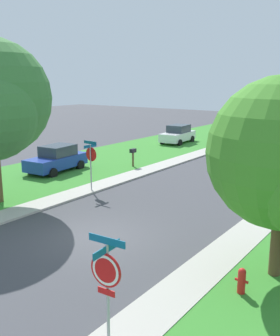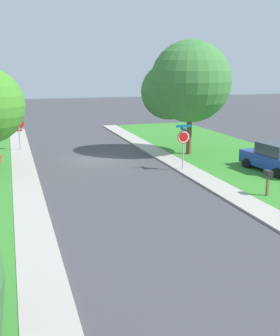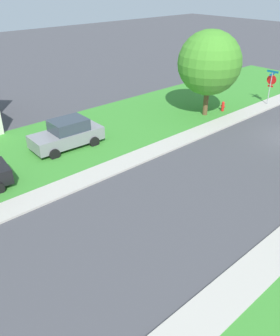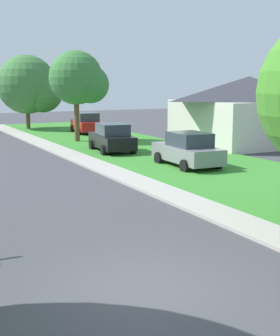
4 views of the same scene
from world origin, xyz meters
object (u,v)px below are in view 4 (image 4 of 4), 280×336
(car_grey_across_road, at_px, (188,150))
(tree_sidewalk_mid, at_px, (31,86))
(house_right_setback, at_px, (248,109))
(car_red_near_corner, at_px, (87,123))
(car_black_far_down_street, at_px, (112,138))
(tree_sidewalk_far, at_px, (80,80))

(car_grey_across_road, distance_m, tree_sidewalk_mid, 23.13)
(car_grey_across_road, xyz_separation_m, tree_sidewalk_mid, (-1.78, 22.87, 2.99))
(car_grey_across_road, xyz_separation_m, house_right_setback, (8.61, 5.77, 1.50))
(car_red_near_corner, distance_m, car_black_far_down_street, 10.98)
(car_red_near_corner, bearing_deg, tree_sidewalk_mid, 118.07)
(tree_sidewalk_mid, bearing_deg, car_grey_across_road, -85.54)
(car_grey_across_road, relative_size, car_red_near_corner, 0.97)
(car_black_far_down_street, xyz_separation_m, tree_sidewalk_mid, (-0.55, 16.41, 2.99))
(tree_sidewalk_far, bearing_deg, house_right_setback, -32.82)
(car_red_near_corner, relative_size, tree_sidewalk_mid, 0.68)
(car_grey_across_road, bearing_deg, car_red_near_corner, 85.77)
(car_red_near_corner, bearing_deg, house_right_setback, -57.17)
(tree_sidewalk_mid, distance_m, house_right_setback, 20.06)
(car_red_near_corner, xyz_separation_m, tree_sidewalk_mid, (-3.05, 5.72, 2.99))
(tree_sidewalk_mid, bearing_deg, tree_sidewalk_far, -86.64)
(car_red_near_corner, height_order, tree_sidewalk_far, tree_sidewalk_far)
(car_black_far_down_street, bearing_deg, car_grey_across_road, -79.20)
(car_grey_across_road, bearing_deg, house_right_setback, 33.83)
(car_grey_across_road, bearing_deg, car_black_far_down_street, 100.80)
(car_red_near_corner, bearing_deg, car_black_far_down_street, -103.14)
(car_black_far_down_street, bearing_deg, tree_sidewalk_mid, 91.93)
(car_grey_across_road, xyz_separation_m, tree_sidewalk_far, (-1.15, 12.06, 3.51))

